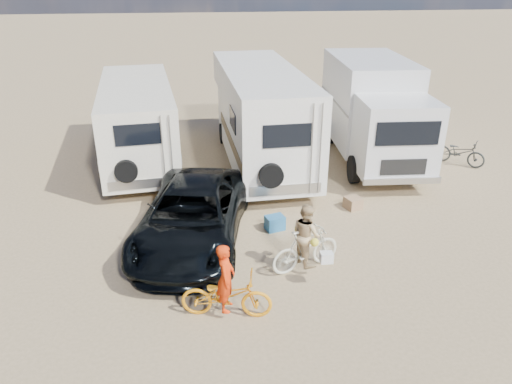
{
  "coord_description": "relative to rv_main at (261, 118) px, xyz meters",
  "views": [
    {
      "loc": [
        -2.24,
        -9.93,
        6.72
      ],
      "look_at": [
        -0.9,
        1.6,
        1.3
      ],
      "focal_mm": 34.33,
      "sensor_mm": 36.0,
      "label": 1
    }
  ],
  "objects": [
    {
      "name": "cooler",
      "position": [
        -0.24,
        -5.08,
        -1.51
      ],
      "size": [
        0.59,
        0.5,
        0.4
      ],
      "primitive_type": "cube",
      "rotation": [
        0.0,
        0.0,
        0.29
      ],
      "color": "#256396",
      "rests_on": "ground"
    },
    {
      "name": "bike_parked",
      "position": [
        7.21,
        -1.02,
        -1.24
      ],
      "size": [
        1.76,
        1.68,
        0.95
      ],
      "primitive_type": "imported",
      "rotation": [
        0.0,
        0.0,
        0.84
      ],
      "color": "#2A2C2A",
      "rests_on": "ground"
    },
    {
      "name": "ground",
      "position": [
        0.1,
        -6.94,
        -1.71
      ],
      "size": [
        140.0,
        140.0,
        0.0
      ],
      "primitive_type": "plane",
      "color": "tan",
      "rests_on": "ground"
    },
    {
      "name": "rider_woman",
      "position": [
        0.2,
        -7.08,
        -0.94
      ],
      "size": [
        0.81,
        0.91,
        1.55
      ],
      "primitive_type": "imported",
      "rotation": [
        0.0,
        0.0,
        1.92
      ],
      "color": "tan",
      "rests_on": "ground"
    },
    {
      "name": "rv_main",
      "position": [
        0.0,
        0.0,
        0.0
      ],
      "size": [
        2.98,
        8.19,
        3.43
      ],
      "primitive_type": null,
      "rotation": [
        0.0,
        0.0,
        0.06
      ],
      "color": "white",
      "rests_on": "ground"
    },
    {
      "name": "bike_woman",
      "position": [
        0.2,
        -7.08,
        -1.17
      ],
      "size": [
        1.89,
        1.11,
        1.09
      ],
      "primitive_type": "imported",
      "rotation": [
        0.0,
        0.0,
        1.92
      ],
      "color": "beige",
      "rests_on": "ground"
    },
    {
      "name": "bike_man",
      "position": [
        -1.79,
        -8.6,
        -1.21
      ],
      "size": [
        1.99,
        0.99,
        1.0
      ],
      "primitive_type": "imported",
      "rotation": [
        0.0,
        0.0,
        1.39
      ],
      "color": "orange",
      "rests_on": "ground"
    },
    {
      "name": "dark_suv",
      "position": [
        -2.49,
        -5.47,
        -0.95
      ],
      "size": [
        3.52,
        5.88,
        1.53
      ],
      "primitive_type": "imported",
      "rotation": [
        0.0,
        0.0,
        -0.19
      ],
      "color": "black",
      "rests_on": "ground"
    },
    {
      "name": "box_truck",
      "position": [
        4.12,
        -0.22,
        0.09
      ],
      "size": [
        2.9,
        6.8,
        3.61
      ],
      "primitive_type": null,
      "rotation": [
        0.0,
        0.0,
        -0.05
      ],
      "color": "silver",
      "rests_on": "ground"
    },
    {
      "name": "crate",
      "position": [
        2.3,
        -4.06,
        -1.54
      ],
      "size": [
        0.57,
        0.57,
        0.35
      ],
      "primitive_type": "cube",
      "rotation": [
        0.0,
        0.0,
        0.36
      ],
      "color": "#8F6D4D",
      "rests_on": "ground"
    },
    {
      "name": "rider_man",
      "position": [
        -1.79,
        -8.6,
        -0.95
      ],
      "size": [
        0.46,
        0.61,
        1.52
      ],
      "primitive_type": "imported",
      "rotation": [
        0.0,
        0.0,
        1.39
      ],
      "color": "red",
      "rests_on": "ground"
    },
    {
      "name": "rv_left",
      "position": [
        -4.4,
        0.57,
        -0.26
      ],
      "size": [
        3.22,
        7.46,
        2.9
      ],
      "primitive_type": null,
      "rotation": [
        0.0,
        0.0,
        0.11
      ],
      "color": "beige",
      "rests_on": "ground"
    }
  ]
}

